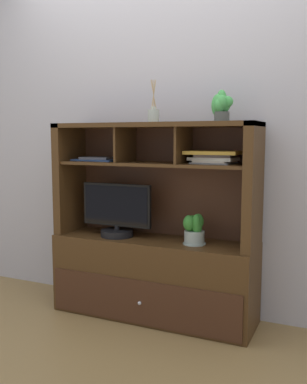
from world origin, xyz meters
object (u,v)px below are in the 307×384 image
media_console (154,256)px  potted_succulent (221,106)px  diffuser_bottle (154,115)px  tv_monitor (117,214)px  magazine_stack_left (97,159)px  magazine_stack_centre (214,157)px  potted_orchid (194,229)px

media_console → potted_succulent: bearing=2.8°
diffuser_bottle → tv_monitor: bearing=-171.4°
magazine_stack_left → potted_succulent: (0.89, 0.02, 0.34)m
magazine_stack_left → magazine_stack_centre: bearing=2.3°
potted_succulent → tv_monitor: bearing=-174.7°
tv_monitor → magazine_stack_centre: magazine_stack_centre is taller
media_console → magazine_stack_centre: size_ratio=4.12×
tv_monitor → diffuser_bottle: size_ratio=1.85×
potted_orchid → magazine_stack_centre: bearing=36.1°
media_console → tv_monitor: media_console is taller
potted_orchid → magazine_stack_left: size_ratio=0.59×
magazine_stack_left → magazine_stack_centre: (0.85, 0.03, 0.03)m
media_console → tv_monitor: 0.39m
potted_succulent → media_console: bearing=-177.2°
tv_monitor → magazine_stack_centre: bearing=6.6°
media_console → potted_orchid: (0.30, -0.04, 0.22)m
potted_orchid → diffuser_bottle: diffuser_bottle is taller
magazine_stack_centre → potted_succulent: (0.05, -0.01, 0.31)m
potted_orchid → diffuser_bottle: bearing=173.4°
diffuser_bottle → magazine_stack_left: bearing=179.7°
media_console → diffuser_bottle: 0.95m
magazine_stack_left → media_console: bearing=0.3°
potted_orchid → magazine_stack_centre: 0.48m
potted_orchid → potted_succulent: potted_succulent is taller
tv_monitor → potted_succulent: bearing=5.3°
diffuser_bottle → potted_succulent: diffuser_bottle is taller
magazine_stack_centre → diffuser_bottle: 0.48m
media_console → magazine_stack_centre: (0.40, 0.03, 0.68)m
potted_succulent → potted_orchid: bearing=-157.1°
diffuser_bottle → potted_succulent: 0.45m
media_console → magazine_stack_left: size_ratio=4.10×
magazine_stack_centre → diffuser_bottle: bearing=-174.8°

